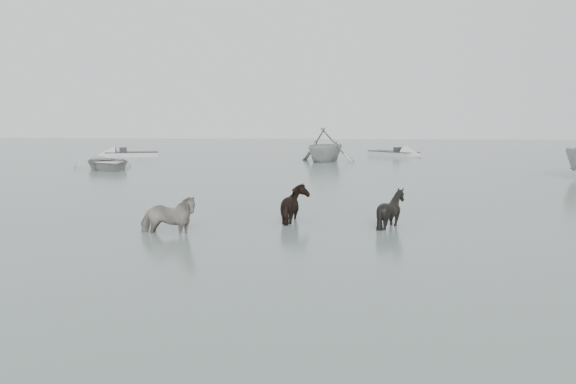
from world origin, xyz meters
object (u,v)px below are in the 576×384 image
object	(u,v)px
pony_pinto	(168,208)
rowboat_lead	(107,161)
pony_dark	(297,197)
pony_black	(391,202)

from	to	relation	value
pony_pinto	rowboat_lead	bearing A→B (deg)	28.85
pony_pinto	rowboat_lead	world-z (taller)	pony_pinto
pony_dark	rowboat_lead	size ratio (longest dim) A/B	0.29
pony_black	rowboat_lead	world-z (taller)	pony_black
pony_dark	pony_black	distance (m)	2.82
pony_dark	rowboat_lead	distance (m)	20.72
pony_pinto	pony_black	xyz separation A→B (m)	(6.04, 1.66, -0.00)
pony_dark	pony_black	world-z (taller)	pony_dark
pony_dark	rowboat_lead	bearing A→B (deg)	17.32
pony_pinto	pony_black	bearing A→B (deg)	-73.41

